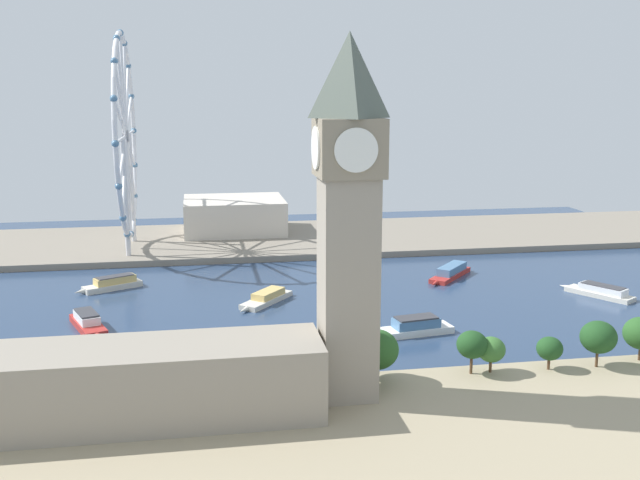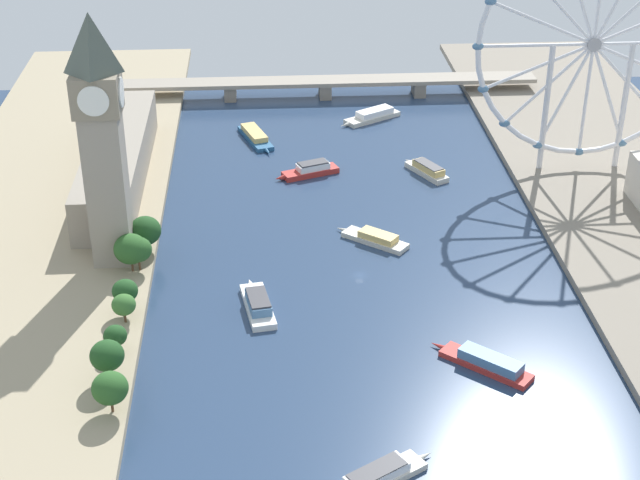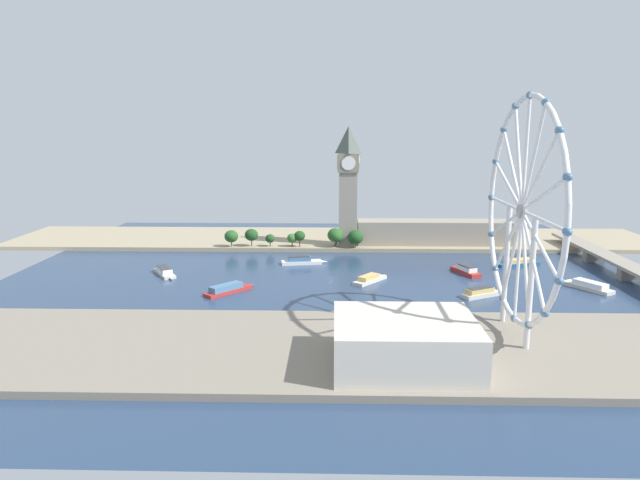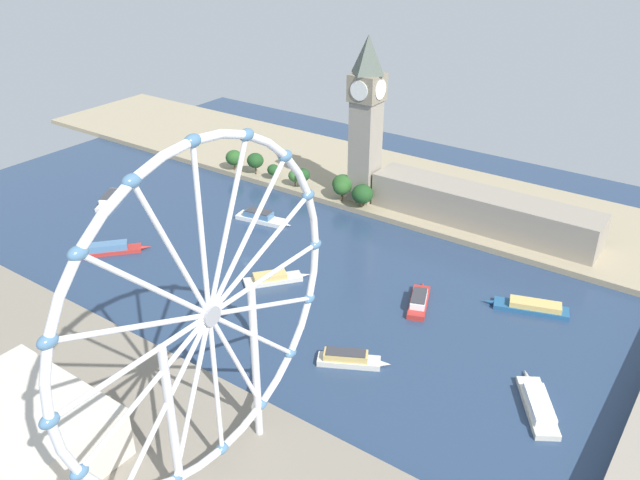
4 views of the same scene
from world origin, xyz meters
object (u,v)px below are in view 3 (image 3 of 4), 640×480
at_px(tour_boat_0, 228,289).
at_px(tour_boat_6, 370,279).
at_px(tour_boat_1, 301,261).
at_px(ferris_wheel, 522,213).
at_px(clock_tower, 348,184).
at_px(tour_boat_3, 164,272).
at_px(tour_boat_4, 588,286).
at_px(tour_boat_7, 518,263).
at_px(riverside_hall, 405,342).
at_px(parliament_block, 434,232).
at_px(tour_boat_5, 466,270).
at_px(tour_boat_2, 481,293).
at_px(river_bridge, 630,268).

bearing_deg(tour_boat_0, tour_boat_6, -31.38).
bearing_deg(tour_boat_1, tour_boat_0, -127.97).
height_order(ferris_wheel, tour_boat_6, ferris_wheel).
xyz_separation_m(clock_tower, tour_boat_3, (82.37, -118.32, -47.92)).
bearing_deg(tour_boat_3, tour_boat_4, 52.40).
height_order(tour_boat_1, tour_boat_4, tour_boat_1).
bearing_deg(tour_boat_7, riverside_hall, 42.25).
bearing_deg(riverside_hall, clock_tower, -175.73).
height_order(tour_boat_0, tour_boat_1, tour_boat_1).
bearing_deg(tour_boat_7, parliament_block, -68.68).
xyz_separation_m(tour_boat_0, tour_boat_3, (-38.54, -47.72, -0.13)).
relative_size(ferris_wheel, tour_boat_0, 3.59).
xyz_separation_m(ferris_wheel, tour_boat_5, (-115.78, 5.15, -54.68)).
xyz_separation_m(clock_tower, ferris_wheel, (190.39, 69.14, 7.00)).
relative_size(clock_tower, riverside_hall, 1.68).
height_order(tour_boat_2, tour_boat_4, tour_boat_2).
bearing_deg(tour_boat_1, tour_boat_7, -9.40).
bearing_deg(clock_tower, tour_boat_2, 29.77).
bearing_deg(river_bridge, riverside_hall, -48.38).
relative_size(riverside_hall, river_bridge, 0.25).
relative_size(river_bridge, tour_boat_3, 7.65).
height_order(river_bridge, tour_boat_2, river_bridge).
height_order(riverside_hall, tour_boat_4, riverside_hall).
distance_m(riverside_hall, river_bridge, 206.85).
bearing_deg(tour_boat_3, river_bridge, 57.26).
distance_m(clock_tower, tour_boat_0, 147.94).
bearing_deg(parliament_block, tour_boat_1, -60.17).
distance_m(parliament_block, tour_boat_2, 131.76).
relative_size(parliament_block, tour_boat_2, 4.52).
bearing_deg(ferris_wheel, riverside_hall, -56.60).
xyz_separation_m(parliament_block, tour_boat_6, (102.09, -55.86, -10.34)).
xyz_separation_m(riverside_hall, tour_boat_5, (-150.28, 57.49, -9.77)).
bearing_deg(tour_boat_1, tour_boat_4, -28.16).
bearing_deg(tour_boat_5, clock_tower, 23.82).
bearing_deg(tour_boat_5, tour_boat_3, 71.25).
bearing_deg(parliament_block, tour_boat_7, 39.63).
distance_m(river_bridge, tour_boat_2, 106.79).
bearing_deg(tour_boat_2, tour_boat_5, 58.67).
relative_size(river_bridge, tour_boat_7, 6.19).
height_order(ferris_wheel, tour_boat_1, ferris_wheel).
xyz_separation_m(riverside_hall, tour_boat_3, (-142.53, -135.13, -10.01)).
relative_size(riverside_hall, tour_boat_3, 1.88).
bearing_deg(clock_tower, river_bridge, 62.94).
relative_size(riverside_hall, tour_boat_7, 1.52).
xyz_separation_m(river_bridge, tour_boat_3, (-5.19, -289.72, -5.27)).
relative_size(ferris_wheel, riverside_hall, 1.93).
distance_m(tour_boat_1, tour_boat_2, 127.79).
xyz_separation_m(parliament_block, tour_boat_3, (88.64, -185.78, -10.09)).
relative_size(parliament_block, tour_boat_7, 3.36).
height_order(parliament_block, tour_boat_5, parliament_block).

